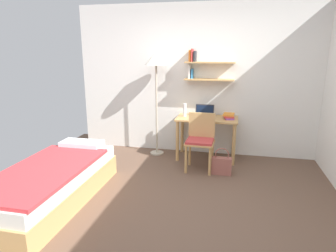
{
  "coord_description": "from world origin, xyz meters",
  "views": [
    {
      "loc": [
        0.59,
        -3.18,
        1.82
      ],
      "look_at": [
        -0.24,
        0.51,
        0.85
      ],
      "focal_mm": 31.68,
      "sensor_mm": 36.0,
      "label": 1
    }
  ],
  "objects_px": {
    "desk": "(207,126)",
    "book_stack": "(229,116)",
    "laptop": "(204,114)",
    "bed": "(52,184)",
    "standing_lamp": "(156,65)",
    "desk_chair": "(200,139)",
    "water_bottle": "(185,110)",
    "handbag": "(222,165)"
  },
  "relations": [
    {
      "from": "desk_chair",
      "to": "standing_lamp",
      "type": "relative_size",
      "value": 0.49
    },
    {
      "from": "standing_lamp",
      "to": "laptop",
      "type": "relative_size",
      "value": 5.62
    },
    {
      "from": "bed",
      "to": "desk_chair",
      "type": "relative_size",
      "value": 2.32
    },
    {
      "from": "book_stack",
      "to": "handbag",
      "type": "height_order",
      "value": "book_stack"
    },
    {
      "from": "desk",
      "to": "standing_lamp",
      "type": "height_order",
      "value": "standing_lamp"
    },
    {
      "from": "water_bottle",
      "to": "handbag",
      "type": "height_order",
      "value": "water_bottle"
    },
    {
      "from": "desk",
      "to": "laptop",
      "type": "bearing_deg",
      "value": 127.71
    },
    {
      "from": "desk",
      "to": "book_stack",
      "type": "distance_m",
      "value": 0.4
    },
    {
      "from": "standing_lamp",
      "to": "book_stack",
      "type": "distance_m",
      "value": 1.49
    },
    {
      "from": "bed",
      "to": "book_stack",
      "type": "distance_m",
      "value": 2.89
    },
    {
      "from": "desk",
      "to": "laptop",
      "type": "distance_m",
      "value": 0.21
    },
    {
      "from": "desk",
      "to": "standing_lamp",
      "type": "xyz_separation_m",
      "value": [
        -0.89,
        0.04,
        1.0
      ]
    },
    {
      "from": "book_stack",
      "to": "desk",
      "type": "bearing_deg",
      "value": -177.68
    },
    {
      "from": "desk",
      "to": "standing_lamp",
      "type": "distance_m",
      "value": 1.34
    },
    {
      "from": "bed",
      "to": "standing_lamp",
      "type": "xyz_separation_m",
      "value": [
        0.81,
        1.98,
        1.34
      ]
    },
    {
      "from": "bed",
      "to": "handbag",
      "type": "relative_size",
      "value": 4.88
    },
    {
      "from": "water_bottle",
      "to": "book_stack",
      "type": "height_order",
      "value": "water_bottle"
    },
    {
      "from": "desk_chair",
      "to": "water_bottle",
      "type": "height_order",
      "value": "water_bottle"
    },
    {
      "from": "desk",
      "to": "desk_chair",
      "type": "relative_size",
      "value": 1.16
    },
    {
      "from": "desk",
      "to": "laptop",
      "type": "xyz_separation_m",
      "value": [
        -0.05,
        0.07,
        0.19
      ]
    },
    {
      "from": "bed",
      "to": "laptop",
      "type": "relative_size",
      "value": 6.36
    },
    {
      "from": "desk_chair",
      "to": "handbag",
      "type": "relative_size",
      "value": 2.11
    },
    {
      "from": "bed",
      "to": "laptop",
      "type": "xyz_separation_m",
      "value": [
        1.65,
        2.01,
        0.53
      ]
    },
    {
      "from": "standing_lamp",
      "to": "book_stack",
      "type": "height_order",
      "value": "standing_lamp"
    },
    {
      "from": "laptop",
      "to": "desk_chair",
      "type": "bearing_deg",
      "value": -89.61
    },
    {
      "from": "bed",
      "to": "desk_chair",
      "type": "distance_m",
      "value": 2.21
    },
    {
      "from": "laptop",
      "to": "handbag",
      "type": "distance_m",
      "value": 1.01
    },
    {
      "from": "bed",
      "to": "desk",
      "type": "xyz_separation_m",
      "value": [
        1.7,
        1.94,
        0.34
      ]
    },
    {
      "from": "bed",
      "to": "handbag",
      "type": "xyz_separation_m",
      "value": [
        1.99,
        1.3,
        -0.09
      ]
    },
    {
      "from": "standing_lamp",
      "to": "handbag",
      "type": "distance_m",
      "value": 1.98
    },
    {
      "from": "bed",
      "to": "book_stack",
      "type": "relative_size",
      "value": 7.94
    },
    {
      "from": "bed",
      "to": "laptop",
      "type": "height_order",
      "value": "laptop"
    },
    {
      "from": "bed",
      "to": "standing_lamp",
      "type": "height_order",
      "value": "standing_lamp"
    },
    {
      "from": "laptop",
      "to": "bed",
      "type": "bearing_deg",
      "value": -129.31
    },
    {
      "from": "desk_chair",
      "to": "desk",
      "type": "bearing_deg",
      "value": 84.38
    },
    {
      "from": "laptop",
      "to": "handbag",
      "type": "relative_size",
      "value": 0.77
    },
    {
      "from": "desk_chair",
      "to": "handbag",
      "type": "height_order",
      "value": "desk_chair"
    },
    {
      "from": "water_bottle",
      "to": "desk",
      "type": "bearing_deg",
      "value": -2.24
    },
    {
      "from": "water_bottle",
      "to": "book_stack",
      "type": "xyz_separation_m",
      "value": [
        0.74,
        -0.0,
        -0.07
      ]
    },
    {
      "from": "desk_chair",
      "to": "water_bottle",
      "type": "distance_m",
      "value": 0.7
    },
    {
      "from": "laptop",
      "to": "standing_lamp",
      "type": "bearing_deg",
      "value": -177.71
    },
    {
      "from": "desk",
      "to": "handbag",
      "type": "relative_size",
      "value": 2.44
    }
  ]
}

